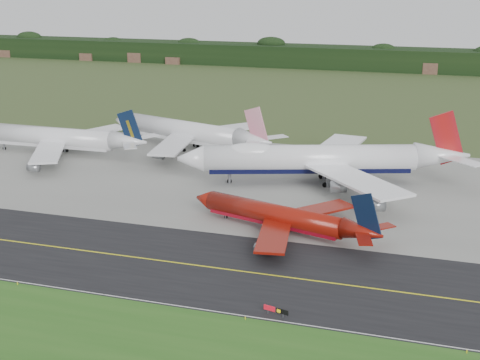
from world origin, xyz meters
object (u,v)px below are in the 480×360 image
jet_navy_gold (58,138)px  jet_star_tail (188,132)px  jet_red_737 (283,217)px  taxiway_sign (276,310)px  jet_ba_747 (320,159)px

jet_navy_gold → jet_star_tail: size_ratio=0.97×
jet_red_737 → jet_star_tail: size_ratio=0.73×
jet_star_tail → taxiway_sign: jet_star_tail is taller
jet_red_737 → jet_navy_gold: 88.25m
jet_ba_747 → taxiway_sign: bearing=-84.7°
jet_star_tail → taxiway_sign: bearing=-61.3°
jet_star_tail → taxiway_sign: (51.00, -93.21, -4.29)m
jet_red_737 → jet_navy_gold: bearing=152.2°
jet_ba_747 → jet_navy_gold: 78.93m
taxiway_sign → jet_ba_747: bearing=95.3°
jet_navy_gold → jet_star_tail: bearing=26.5°
jet_star_tail → taxiway_sign: size_ratio=14.16×
jet_red_737 → jet_star_tail: bearing=126.8°
jet_red_737 → jet_navy_gold: size_ratio=0.75×
jet_ba_747 → taxiway_sign: jet_ba_747 is taller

